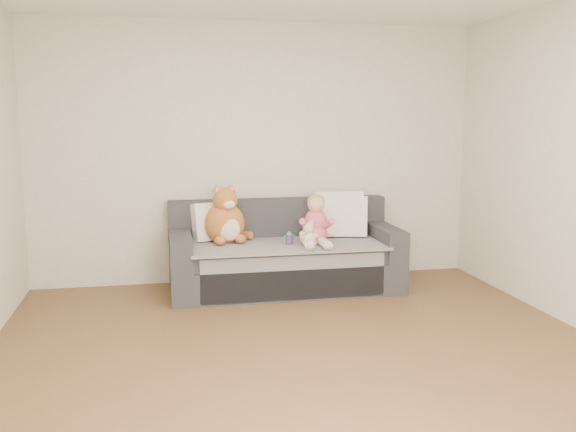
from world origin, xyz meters
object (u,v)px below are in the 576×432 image
at_px(plush_cat, 226,220).
at_px(sippy_cup, 289,237).
at_px(toddler, 316,223).
at_px(teddy_bear, 308,236).
at_px(sofa, 284,258).

height_order(plush_cat, sippy_cup, plush_cat).
height_order(toddler, teddy_bear, toddler).
bearing_deg(sippy_cup, sofa, 95.88).
distance_m(sofa, sippy_cup, 0.28).
distance_m(plush_cat, sippy_cup, 0.64).
distance_m(sofa, plush_cat, 0.68).
xyz_separation_m(plush_cat, sippy_cup, (0.58, -0.23, -0.15)).
bearing_deg(sippy_cup, teddy_bear, -31.25).
bearing_deg(sofa, teddy_bear, -55.22).
xyz_separation_m(plush_cat, teddy_bear, (0.74, -0.33, -0.12)).
xyz_separation_m(toddler, plush_cat, (-0.83, 0.27, 0.02)).
xyz_separation_m(teddy_bear, sippy_cup, (-0.16, 0.10, -0.03)).
relative_size(sofa, teddy_bear, 9.17).
height_order(sofa, plush_cat, plush_cat).
height_order(sofa, teddy_bear, sofa).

